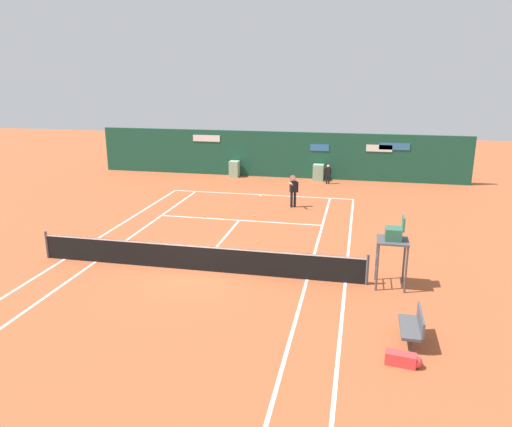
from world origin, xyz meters
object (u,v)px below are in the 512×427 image
at_px(umpire_chair, 393,239).
at_px(equipment_bag, 405,360).
at_px(tennis_ball_mid_court, 258,242).
at_px(player_on_baseline, 293,189).
at_px(player_bench, 414,325).
at_px(ball_kid_left_post, 328,173).
at_px(tennis_ball_near_service_line, 205,216).
at_px(tennis_ball_by_sideline, 255,216).

relative_size(umpire_chair, equipment_bag, 2.75).
xyz_separation_m(equipment_bag, tennis_ball_mid_court, (-5.34, 8.13, -0.13)).
height_order(equipment_bag, player_on_baseline, player_on_baseline).
bearing_deg(player_bench, umpire_chair, 6.66).
xyz_separation_m(player_on_baseline, ball_kid_left_post, (1.38, 6.13, -0.27)).
distance_m(player_bench, equipment_bag, 1.26).
height_order(player_on_baseline, tennis_ball_near_service_line, player_on_baseline).
height_order(equipment_bag, tennis_ball_near_service_line, equipment_bag).
distance_m(player_on_baseline, tennis_ball_near_service_line, 4.94).
relative_size(umpire_chair, tennis_ball_by_sideline, 35.85).
relative_size(equipment_bag, player_on_baseline, 0.48).
distance_m(tennis_ball_by_sideline, tennis_ball_near_service_line, 2.49).
distance_m(umpire_chair, tennis_ball_mid_court, 6.41).
bearing_deg(umpire_chair, tennis_ball_by_sideline, 40.73).
distance_m(equipment_bag, tennis_ball_mid_court, 9.73).
distance_m(equipment_bag, tennis_ball_near_service_line, 14.39).
xyz_separation_m(equipment_bag, player_on_baseline, (-4.69, 14.06, 0.83)).
bearing_deg(ball_kid_left_post, tennis_ball_mid_court, 72.49).
distance_m(player_bench, tennis_ball_by_sideline, 12.63).
bearing_deg(tennis_ball_near_service_line, umpire_chair, -37.74).
relative_size(player_bench, tennis_ball_near_service_line, 19.67).
xyz_separation_m(player_bench, ball_kid_left_post, (-3.59, 19.02, 0.21)).
distance_m(umpire_chair, tennis_ball_near_service_line, 11.02).
distance_m(umpire_chair, player_on_baseline, 10.38).
xyz_separation_m(tennis_ball_by_sideline, tennis_ball_near_service_line, (-2.44, -0.51, 0.00)).
distance_m(player_on_baseline, tennis_ball_mid_court, 6.04).
bearing_deg(ball_kid_left_post, equipment_bag, 91.36).
distance_m(ball_kid_left_post, tennis_ball_near_service_line, 10.34).
relative_size(tennis_ball_mid_court, tennis_ball_near_service_line, 1.00).
bearing_deg(tennis_ball_mid_court, equipment_bag, -56.70).
height_order(equipment_bag, ball_kid_left_post, ball_kid_left_post).
bearing_deg(tennis_ball_near_service_line, player_bench, -48.60).
distance_m(equipment_bag, ball_kid_left_post, 20.47).
bearing_deg(tennis_ball_near_service_line, tennis_ball_by_sideline, 11.85).
bearing_deg(equipment_bag, tennis_ball_mid_court, 123.30).
distance_m(player_bench, tennis_ball_mid_court, 8.96).
distance_m(player_on_baseline, tennis_ball_by_sideline, 2.84).
xyz_separation_m(player_on_baseline, tennis_ball_mid_court, (-0.65, -5.93, -0.95)).
relative_size(umpire_chair, player_bench, 1.82).
bearing_deg(equipment_bag, umpire_chair, 91.59).
relative_size(equipment_bag, tennis_ball_by_sideline, 13.05).
distance_m(player_bench, ball_kid_left_post, 19.35).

